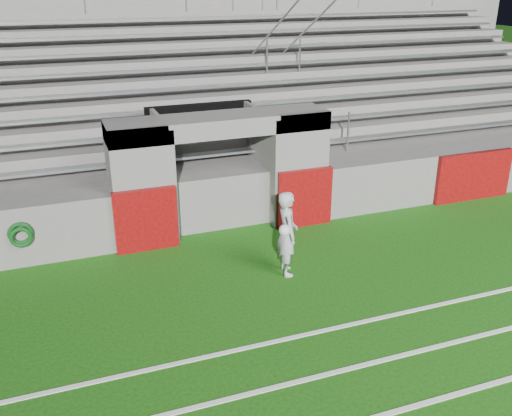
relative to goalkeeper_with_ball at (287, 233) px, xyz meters
name	(u,v)px	position (x,y,z in m)	size (l,w,h in m)	color
ground	(281,304)	(-0.53, -1.01, -0.84)	(90.00, 90.00, 0.00)	#14490C
stadium_structure	(175,119)	(-0.53, 6.96, 0.65)	(26.00, 8.48, 5.42)	#5C5A57
goalkeeper_with_ball	(287,233)	(0.00, 0.00, 0.00)	(0.52, 0.71, 1.68)	#A1A6AB
hose_coil	(21,235)	(-4.74, 1.92, -0.12)	(0.48, 0.14, 0.51)	#0B3B11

